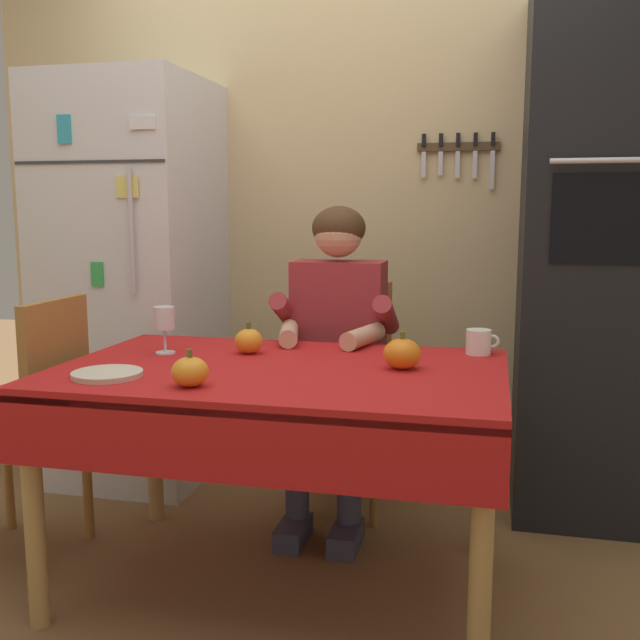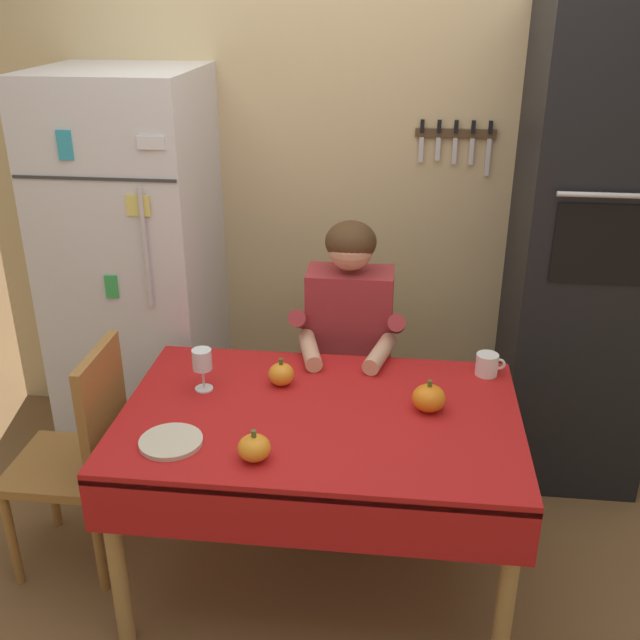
# 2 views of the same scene
# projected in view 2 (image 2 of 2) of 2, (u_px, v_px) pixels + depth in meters

# --- Properties ---
(ground_plane) EXTENTS (10.00, 10.00, 0.00)m
(ground_plane) POSITION_uv_depth(u_px,v_px,m) (317.00, 593.00, 2.83)
(ground_plane) COLOR brown
(ground_plane) RESTS_ON ground
(back_wall_assembly) EXTENTS (3.70, 0.13, 2.60)m
(back_wall_assembly) POSITION_uv_depth(u_px,v_px,m) (361.00, 173.00, 3.51)
(back_wall_assembly) COLOR #D1B784
(back_wall_assembly) RESTS_ON ground
(refrigerator) EXTENTS (0.68, 0.71, 1.80)m
(refrigerator) POSITION_uv_depth(u_px,v_px,m) (137.00, 273.00, 3.43)
(refrigerator) COLOR silver
(refrigerator) RESTS_ON ground
(wall_oven) EXTENTS (0.60, 0.64, 2.10)m
(wall_oven) POSITION_uv_depth(u_px,v_px,m) (587.00, 256.00, 3.19)
(wall_oven) COLOR black
(wall_oven) RESTS_ON ground
(dining_table) EXTENTS (1.40, 0.90, 0.74)m
(dining_table) POSITION_uv_depth(u_px,v_px,m) (319.00, 436.00, 2.63)
(dining_table) COLOR tan
(dining_table) RESTS_ON ground
(chair_behind_person) EXTENTS (0.40, 0.40, 0.93)m
(chair_behind_person) POSITION_uv_depth(u_px,v_px,m) (351.00, 368.00, 3.40)
(chair_behind_person) COLOR #9E6B33
(chair_behind_person) RESTS_ON ground
(seated_person) EXTENTS (0.47, 0.55, 1.25)m
(seated_person) POSITION_uv_depth(u_px,v_px,m) (348.00, 342.00, 3.14)
(seated_person) COLOR #38384C
(seated_person) RESTS_ON ground
(chair_left_side) EXTENTS (0.40, 0.40, 0.93)m
(chair_left_side) POSITION_uv_depth(u_px,v_px,m) (83.00, 450.00, 2.81)
(chair_left_side) COLOR #9E6B33
(chair_left_side) RESTS_ON ground
(coffee_mug) EXTENTS (0.11, 0.09, 0.09)m
(coffee_mug) POSITION_uv_depth(u_px,v_px,m) (487.00, 364.00, 2.85)
(coffee_mug) COLOR white
(coffee_mug) RESTS_ON dining_table
(wine_glass) EXTENTS (0.07, 0.07, 0.16)m
(wine_glass) POSITION_uv_depth(u_px,v_px,m) (202.00, 362.00, 2.72)
(wine_glass) COLOR white
(wine_glass) RESTS_ON dining_table
(pumpkin_large) EXTENTS (0.12, 0.12, 0.12)m
(pumpkin_large) POSITION_uv_depth(u_px,v_px,m) (429.00, 398.00, 2.61)
(pumpkin_large) COLOR orange
(pumpkin_large) RESTS_ON dining_table
(pumpkin_medium) EXTENTS (0.10, 0.10, 0.11)m
(pumpkin_medium) POSITION_uv_depth(u_px,v_px,m) (281.00, 374.00, 2.78)
(pumpkin_medium) COLOR orange
(pumpkin_medium) RESTS_ON dining_table
(pumpkin_small) EXTENTS (0.11, 0.11, 0.11)m
(pumpkin_small) POSITION_uv_depth(u_px,v_px,m) (254.00, 448.00, 2.34)
(pumpkin_small) COLOR orange
(pumpkin_small) RESTS_ON dining_table
(serving_tray) EXTENTS (0.21, 0.21, 0.02)m
(serving_tray) POSITION_uv_depth(u_px,v_px,m) (171.00, 442.00, 2.43)
(serving_tray) COLOR beige
(serving_tray) RESTS_ON dining_table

